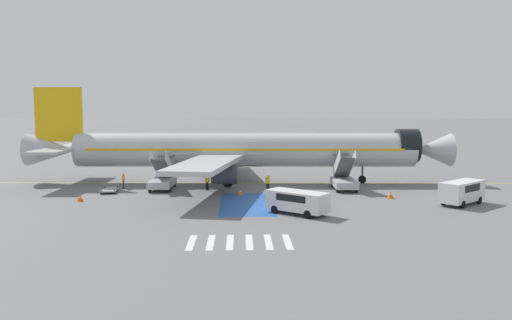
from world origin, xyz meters
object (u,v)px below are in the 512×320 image
(ground_crew_0, at_px, (268,182))
(ground_crew_1, at_px, (123,180))
(airliner, at_px, (240,150))
(traffic_cone_1, at_px, (80,198))
(baggage_cart, at_px, (109,190))
(service_van_0, at_px, (462,191))
(traffic_cone_0, at_px, (390,195))
(ground_crew_2, at_px, (207,181))
(service_van_1, at_px, (297,200))
(fuel_tanker, at_px, (194,150))
(boarding_stairs_aft, at_px, (162,180))
(traffic_cone_2, at_px, (240,192))
(boarding_stairs_forward, at_px, (344,180))

(ground_crew_0, height_order, ground_crew_1, ground_crew_0)
(airliner, height_order, traffic_cone_1, airliner)
(baggage_cart, height_order, traffic_cone_1, baggage_cart)
(ground_crew_1, bearing_deg, airliner, 87.54)
(service_van_0, relative_size, traffic_cone_0, 7.11)
(airliner, bearing_deg, ground_crew_1, -71.12)
(ground_crew_0, xyz_separation_m, traffic_cone_0, (11.15, -3.61, -0.71))
(ground_crew_2, height_order, traffic_cone_1, ground_crew_2)
(service_van_1, relative_size, traffic_cone_0, 7.33)
(fuel_tanker, height_order, ground_crew_1, fuel_tanker)
(boarding_stairs_aft, relative_size, traffic_cone_1, 8.15)
(baggage_cart, xyz_separation_m, ground_crew_0, (15.67, -0.47, 0.80))
(boarding_stairs_aft, relative_size, traffic_cone_0, 7.74)
(ground_crew_0, bearing_deg, service_van_0, -168.16)
(boarding_stairs_aft, distance_m, traffic_cone_2, 8.66)
(fuel_tanker, xyz_separation_m, traffic_cone_2, (7.41, -32.55, -1.33))
(traffic_cone_2, bearing_deg, fuel_tanker, 102.83)
(boarding_stairs_aft, xyz_separation_m, fuel_tanker, (0.53, 29.18, 0.63))
(airliner, height_order, baggage_cart, airliner)
(airliner, distance_m, fuel_tanker, 26.21)
(baggage_cart, relative_size, traffic_cone_1, 4.22)
(ground_crew_2, distance_m, traffic_cone_2, 4.31)
(fuel_tanker, height_order, service_van_1, fuel_tanker)
(baggage_cart, distance_m, traffic_cone_1, 4.84)
(service_van_1, bearing_deg, boarding_stairs_forward, 11.67)
(ground_crew_1, bearing_deg, ground_crew_0, 60.69)
(fuel_tanker, bearing_deg, ground_crew_1, -105.24)
(ground_crew_0, distance_m, ground_crew_2, 6.24)
(service_van_1, relative_size, traffic_cone_1, 7.73)
(airliner, distance_m, ground_crew_1, 12.82)
(baggage_cart, bearing_deg, boarding_stairs_aft, -167.29)
(airliner, height_order, ground_crew_2, airliner)
(fuel_tanker, distance_m, service_van_0, 46.43)
(boarding_stairs_aft, xyz_separation_m, ground_crew_1, (-4.10, 0.50, -0.06))
(fuel_tanker, bearing_deg, traffic_cone_2, -83.23)
(baggage_cart, bearing_deg, service_van_1, 142.74)
(ground_crew_0, bearing_deg, service_van_1, 133.96)
(ground_crew_0, distance_m, traffic_cone_1, 17.60)
(boarding_stairs_forward, relative_size, ground_crew_0, 2.90)
(service_van_0, distance_m, ground_crew_1, 32.58)
(ground_crew_2, relative_size, traffic_cone_0, 2.52)
(airliner, height_order, boarding_stairs_aft, airliner)
(ground_crew_2, bearing_deg, traffic_cone_0, -159.91)
(boarding_stairs_aft, relative_size, service_van_1, 1.06)
(boarding_stairs_aft, height_order, ground_crew_1, boarding_stairs_aft)
(boarding_stairs_aft, xyz_separation_m, traffic_cone_0, (21.84, -5.75, -0.66))
(boarding_stairs_forward, xyz_separation_m, ground_crew_1, (-22.65, 1.21, -0.08))
(service_van_1, relative_size, ground_crew_2, 2.91)
(boarding_stairs_forward, xyz_separation_m, service_van_0, (8.54, -8.19, 0.20))
(ground_crew_1, distance_m, traffic_cone_0, 26.69)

